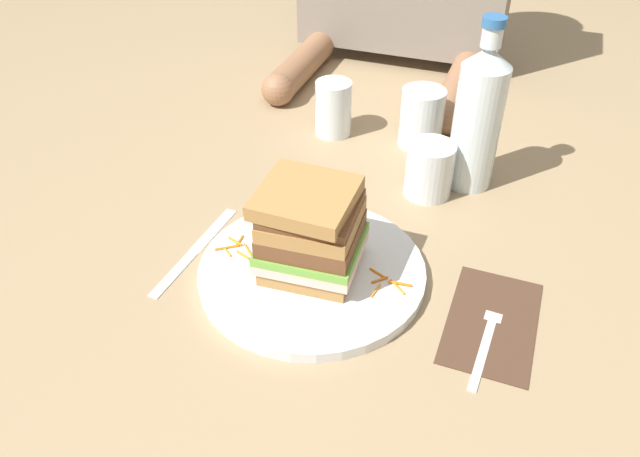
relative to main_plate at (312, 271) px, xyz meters
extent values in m
plane|color=#9E8460|center=(0.01, 0.03, -0.01)|extent=(3.00, 3.00, 0.00)
cylinder|color=white|center=(0.00, 0.00, 0.00)|extent=(0.29, 0.29, 0.01)
cube|color=#A87A42|center=(0.00, 0.00, 0.02)|extent=(0.12, 0.11, 0.02)
cube|color=beige|center=(0.00, 0.00, 0.03)|extent=(0.13, 0.12, 0.01)
cube|color=#6BA83D|center=(0.00, 0.00, 0.05)|extent=(0.13, 0.12, 0.01)
cube|color=brown|center=(0.00, 0.00, 0.06)|extent=(0.12, 0.11, 0.02)
cube|color=#A87A42|center=(0.00, 0.00, 0.08)|extent=(0.12, 0.11, 0.02)
cube|color=brown|center=(0.00, 0.00, 0.10)|extent=(0.11, 0.11, 0.01)
cube|color=#A87A42|center=(-0.01, 0.00, 0.12)|extent=(0.11, 0.11, 0.02)
cylinder|color=orange|center=(-0.11, 0.01, 0.01)|extent=(0.02, 0.01, 0.00)
cylinder|color=orange|center=(-0.12, 0.00, 0.01)|extent=(0.03, 0.02, 0.00)
cylinder|color=orange|center=(-0.09, 0.00, 0.01)|extent=(0.02, 0.02, 0.00)
cylinder|color=orange|center=(-0.11, 0.02, 0.01)|extent=(0.00, 0.02, 0.00)
cylinder|color=orange|center=(-0.11, -0.01, 0.01)|extent=(0.02, 0.01, 0.00)
cylinder|color=orange|center=(-0.09, -0.01, 0.01)|extent=(0.02, 0.01, 0.00)
cylinder|color=orange|center=(0.08, 0.02, 0.01)|extent=(0.02, 0.01, 0.00)
cylinder|color=orange|center=(0.09, 0.00, 0.01)|extent=(0.02, 0.02, 0.00)
cylinder|color=orange|center=(0.11, 0.01, 0.01)|extent=(0.03, 0.01, 0.00)
cylinder|color=orange|center=(0.11, 0.00, 0.01)|extent=(0.02, 0.02, 0.00)
cylinder|color=orange|center=(0.09, -0.02, 0.01)|extent=(0.01, 0.03, 0.00)
cube|color=#4C3323|center=(0.23, 0.00, -0.01)|extent=(0.10, 0.17, 0.00)
cube|color=silver|center=(0.23, -0.06, 0.00)|extent=(0.02, 0.11, 0.00)
cube|color=silver|center=(0.23, 0.00, 0.00)|extent=(0.02, 0.02, 0.00)
cylinder|color=silver|center=(0.24, 0.03, 0.00)|extent=(0.01, 0.04, 0.00)
cylinder|color=silver|center=(0.23, 0.03, 0.00)|extent=(0.01, 0.04, 0.00)
cylinder|color=silver|center=(0.23, 0.03, 0.00)|extent=(0.01, 0.04, 0.00)
cylinder|color=silver|center=(0.22, 0.03, 0.00)|extent=(0.01, 0.04, 0.00)
cube|color=silver|center=(-0.17, -0.06, -0.01)|extent=(0.02, 0.10, 0.00)
cube|color=silver|center=(-0.16, 0.04, -0.01)|extent=(0.02, 0.11, 0.00)
cylinder|color=white|center=(0.10, 0.24, 0.03)|extent=(0.07, 0.07, 0.08)
cylinder|color=#E55638|center=(0.10, 0.24, 0.02)|extent=(0.07, 0.07, 0.05)
cylinder|color=silver|center=(0.15, 0.29, 0.09)|extent=(0.07, 0.07, 0.19)
cone|color=silver|center=(0.15, 0.29, 0.20)|extent=(0.07, 0.07, 0.03)
cylinder|color=silver|center=(0.15, 0.29, 0.23)|extent=(0.03, 0.03, 0.03)
cylinder|color=#2D66A8|center=(0.15, 0.29, 0.25)|extent=(0.03, 0.03, 0.01)
cylinder|color=silver|center=(0.05, 0.38, 0.04)|extent=(0.07, 0.07, 0.10)
cylinder|color=silver|center=(-0.10, 0.36, 0.04)|extent=(0.06, 0.06, 0.10)
cylinder|color=#936647|center=(-0.23, 0.55, 0.02)|extent=(0.06, 0.23, 0.06)
cylinder|color=#936647|center=(0.09, 0.55, 0.02)|extent=(0.06, 0.23, 0.06)
sphere|color=#936647|center=(-0.23, 0.44, 0.02)|extent=(0.06, 0.06, 0.06)
sphere|color=#936647|center=(0.09, 0.44, 0.02)|extent=(0.06, 0.06, 0.06)
camera|label=1|loc=(0.21, -0.55, 0.53)|focal=34.53mm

